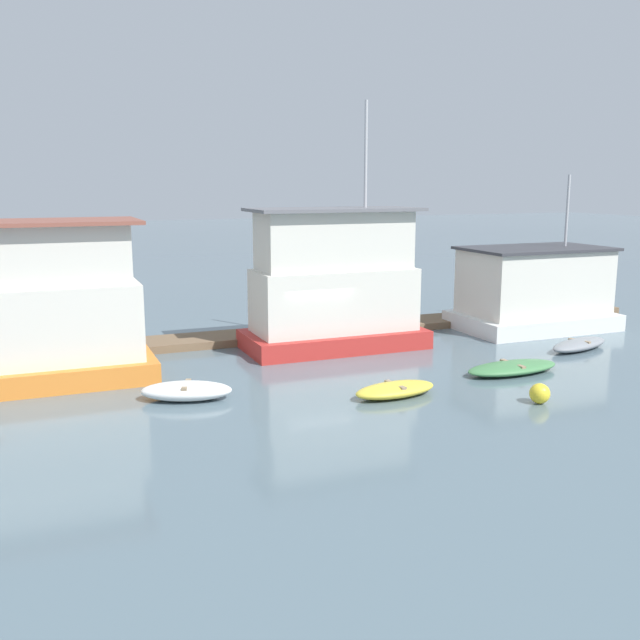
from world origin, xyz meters
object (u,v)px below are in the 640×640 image
Objects in this scene: dinghy_green at (512,368)px; mooring_post_far_left at (95,336)px; dinghy_yellow at (395,390)px; dinghy_grey at (579,344)px; buoy_yellow at (540,393)px; houseboat_orange at (50,310)px; houseboat_white at (534,290)px; houseboat_red at (334,286)px; dinghy_white at (187,391)px.

mooring_post_far_left is (-12.79, 6.96, 0.72)m from dinghy_green.
dinghy_yellow is 0.78× the size of dinghy_green.
buoy_yellow reaches higher than dinghy_grey.
houseboat_white reaches higher than houseboat_orange.
dinghy_yellow is 4.68× the size of buoy_yellow.
houseboat_red is 1.40× the size of houseboat_white.
dinghy_yellow is at bearing -170.02° from dinghy_green.
houseboat_orange is 2.13× the size of dinghy_white.
dinghy_green is 1.07× the size of dinghy_grey.
dinghy_green is at bearing -6.25° from dinghy_white.
houseboat_white is at bearing -3.32° from mooring_post_far_left.
houseboat_red is 9.56m from houseboat_white.
dinghy_grey is 18.04m from mooring_post_far_left.
mooring_post_far_left is at bearing 176.68° from houseboat_white.
mooring_post_far_left is at bearing 151.46° from dinghy_green.
houseboat_red reaches higher than dinghy_grey.
dinghy_green is at bearing -157.39° from dinghy_grey.
dinghy_grey reaches higher than dinghy_green.
houseboat_white is at bearing 1.02° from houseboat_red.
houseboat_orange reaches higher than mooring_post_far_left.
dinghy_white is at bearing 160.80° from dinghy_yellow.
houseboat_red is 8.95m from mooring_post_far_left.
dinghy_green is at bearing -54.69° from houseboat_red.
dinghy_white is at bearing -177.37° from dinghy_grey.
mooring_post_far_left is 15.22m from buoy_yellow.
houseboat_red reaches higher than dinghy_yellow.
houseboat_red reaches higher than dinghy_green.
buoy_yellow is at bearing -24.19° from dinghy_white.
dinghy_white is 10.80m from dinghy_green.
mooring_post_far_left is (-18.26, 1.06, -0.78)m from houseboat_white.
dinghy_green is at bearing -28.54° from mooring_post_far_left.
houseboat_white is (9.53, 0.17, -0.73)m from houseboat_red.
mooring_post_far_left is (-7.90, 7.82, 0.70)m from dinghy_yellow.
buoy_yellow is at bearing -72.81° from houseboat_red.
buoy_yellow reaches higher than dinghy_white.
dinghy_white is at bearing 155.81° from buoy_yellow.
houseboat_red is at bearing 4.53° from houseboat_orange.
buoy_yellow is at bearing -41.14° from mooring_post_far_left.
houseboat_red is at bearing 82.80° from dinghy_yellow.
dinghy_grey is 5.59× the size of buoy_yellow.
dinghy_white is (3.53, -3.75, -2.05)m from houseboat_orange.
houseboat_red is at bearing 107.19° from buoy_yellow.
dinghy_yellow is at bearing -19.20° from dinghy_white.
dinghy_green is 14.58m from mooring_post_far_left.
dinghy_grey is at bearing 16.24° from dinghy_yellow.
dinghy_white is at bearing -163.75° from houseboat_white.
mooring_post_far_left is 3.08× the size of buoy_yellow.
dinghy_grey is (18.77, -3.05, -2.11)m from houseboat_orange.
houseboat_red is 8.37m from dinghy_white.
houseboat_red is 3.18× the size of dinghy_white.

